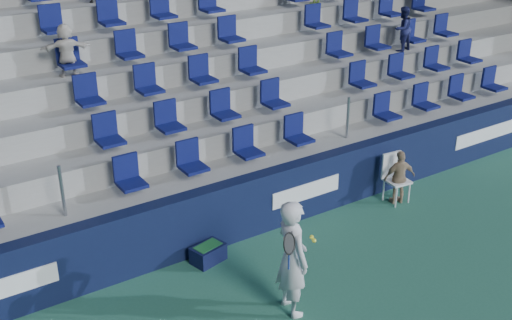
% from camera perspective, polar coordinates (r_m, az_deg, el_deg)
% --- Properties ---
extents(sponsor_wall, '(24.00, 0.32, 1.20)m').
position_cam_1_polar(sponsor_wall, '(11.91, -1.72, -4.44)').
color(sponsor_wall, '#0E1535').
rests_on(sponsor_wall, ground).
extents(grandstand, '(24.00, 8.17, 6.63)m').
position_cam_1_polar(grandstand, '(15.58, -11.83, 8.30)').
color(grandstand, '#969691').
rests_on(grandstand, ground).
extents(tennis_player, '(0.69, 0.76, 1.94)m').
position_cam_1_polar(tennis_player, '(9.88, 3.24, -8.66)').
color(tennis_player, silver).
rests_on(tennis_player, ground).
extents(line_judge_chair, '(0.50, 0.51, 1.04)m').
position_cam_1_polar(line_judge_chair, '(13.57, 12.17, -1.22)').
color(line_judge_chair, white).
rests_on(line_judge_chair, ground).
extents(line_judge, '(0.74, 0.48, 1.16)m').
position_cam_1_polar(line_judge, '(13.48, 12.63, -1.51)').
color(line_judge, tan).
rests_on(line_judge, ground).
extents(ball_bin, '(0.65, 0.50, 0.33)m').
position_cam_1_polar(ball_bin, '(11.47, -4.28, -8.22)').
color(ball_bin, '#0E1235').
rests_on(ball_bin, ground).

